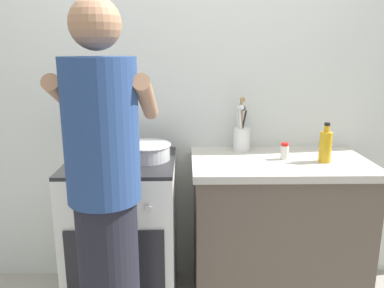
% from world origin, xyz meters
% --- Properties ---
extents(back_wall, '(3.20, 0.10, 2.50)m').
position_xyz_m(back_wall, '(0.20, 0.50, 1.25)').
color(back_wall, silver).
rests_on(back_wall, ground).
extents(countertop, '(1.00, 0.60, 0.90)m').
position_xyz_m(countertop, '(0.55, 0.15, 0.45)').
color(countertop, brown).
rests_on(countertop, ground).
extents(stove_range, '(0.60, 0.62, 0.90)m').
position_xyz_m(stove_range, '(-0.35, 0.15, 0.45)').
color(stove_range, white).
rests_on(stove_range, ground).
extents(pot, '(0.26, 0.19, 0.10)m').
position_xyz_m(pot, '(-0.49, 0.15, 0.95)').
color(pot, '#B2B2B7').
rests_on(pot, stove_range).
extents(mixing_bowl, '(0.29, 0.29, 0.09)m').
position_xyz_m(mixing_bowl, '(-0.21, 0.17, 0.95)').
color(mixing_bowl, '#B7B7BC').
rests_on(mixing_bowl, stove_range).
extents(utensil_crock, '(0.10, 0.10, 0.33)m').
position_xyz_m(utensil_crock, '(0.36, 0.35, 1.00)').
color(utensil_crock, silver).
rests_on(utensil_crock, countertop).
extents(spice_bottle, '(0.04, 0.04, 0.10)m').
position_xyz_m(spice_bottle, '(0.57, 0.16, 0.95)').
color(spice_bottle, silver).
rests_on(spice_bottle, countertop).
extents(oil_bottle, '(0.07, 0.07, 0.22)m').
position_xyz_m(oil_bottle, '(0.78, 0.10, 0.99)').
color(oil_bottle, gold).
rests_on(oil_bottle, countertop).
extents(person, '(0.41, 0.50, 1.70)m').
position_xyz_m(person, '(-0.32, -0.42, 0.86)').
color(person, black).
rests_on(person, ground).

